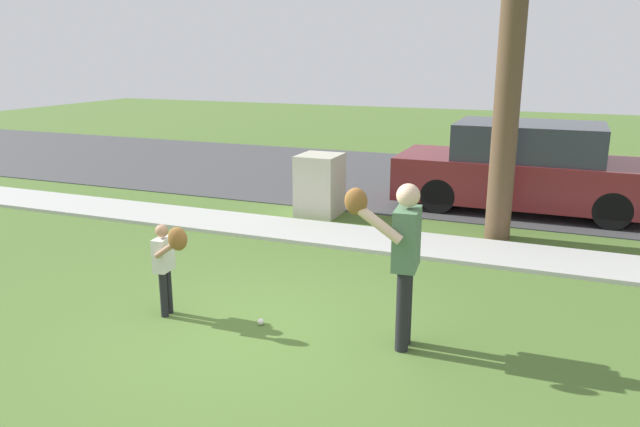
# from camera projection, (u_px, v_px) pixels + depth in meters

# --- Properties ---
(ground_plane) EXTENTS (48.00, 48.00, 0.00)m
(ground_plane) POSITION_uv_depth(u_px,v_px,m) (356.00, 241.00, 9.64)
(ground_plane) COLOR #4C6B2D
(sidewalk_strip) EXTENTS (36.00, 1.20, 0.06)m
(sidewalk_strip) POSITION_uv_depth(u_px,v_px,m) (358.00, 238.00, 9.72)
(sidewalk_strip) COLOR #B2B2AD
(sidewalk_strip) RESTS_ON ground
(road_surface) EXTENTS (36.00, 6.80, 0.02)m
(road_surface) POSITION_uv_depth(u_px,v_px,m) (426.00, 180.00, 14.20)
(road_surface) COLOR #424244
(road_surface) RESTS_ON ground
(person_adult) EXTENTS (0.67, 0.67, 1.69)m
(person_adult) POSITION_uv_depth(u_px,v_px,m) (402.00, 249.00, 5.92)
(person_adult) COLOR black
(person_adult) RESTS_ON ground
(person_child) EXTENTS (0.50, 0.40, 1.11)m
(person_child) POSITION_uv_depth(u_px,v_px,m) (167.00, 257.00, 6.71)
(person_child) COLOR black
(person_child) RESTS_ON ground
(baseball) EXTENTS (0.07, 0.07, 0.07)m
(baseball) POSITION_uv_depth(u_px,v_px,m) (261.00, 322.00, 6.67)
(baseball) COLOR white
(baseball) RESTS_ON ground
(utility_cabinet) EXTENTS (0.73, 0.79, 1.11)m
(utility_cabinet) POSITION_uv_depth(u_px,v_px,m) (320.00, 185.00, 11.10)
(utility_cabinet) COLOR beige
(utility_cabinet) RESTS_ON ground
(parked_suv_maroon) EXTENTS (4.70, 1.90, 1.63)m
(parked_suv_maroon) POSITION_uv_depth(u_px,v_px,m) (527.00, 169.00, 11.33)
(parked_suv_maroon) COLOR maroon
(parked_suv_maroon) RESTS_ON road_surface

